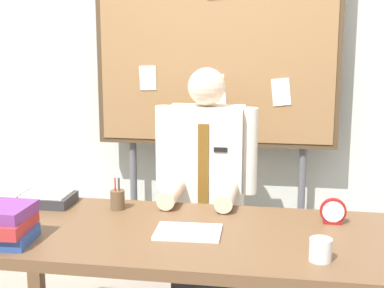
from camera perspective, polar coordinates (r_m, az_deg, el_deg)
The scene contains 10 objects.
back_wall at distance 3.66m, azimuth 2.76°, elevation 7.33°, with size 6.40×0.08×2.70m, color silver.
desk at distance 2.60m, azimuth -0.74°, elevation -10.19°, with size 1.86×0.82×0.74m.
person at distance 3.21m, azimuth 1.36°, elevation -5.99°, with size 0.55×0.56×1.40m.
bulletin_board at distance 3.44m, azimuth 2.37°, elevation 9.76°, with size 1.44×0.09×2.16m.
book_stack at distance 2.55m, azimuth -17.73°, elevation -7.47°, with size 0.23×0.27×0.16m.
open_notebook at distance 2.55m, azimuth -0.39°, elevation -8.59°, with size 0.28×0.21×0.01m, color silver.
desk_clock at distance 2.73m, azimuth 13.62°, elevation -6.49°, with size 0.12×0.04×0.12m.
coffee_mug at distance 2.31m, azimuth 12.45°, elevation -10.05°, with size 0.09×0.09×0.09m, color white.
pen_holder at distance 2.88m, azimuth -7.28°, elevation -5.40°, with size 0.07×0.07×0.16m.
paper_tray at distance 3.03m, azimuth -13.99°, elevation -5.22°, with size 0.26×0.20×0.06m.
Camera 1 is at (0.44, -2.38, 1.62)m, focal length 54.60 mm.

